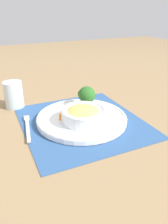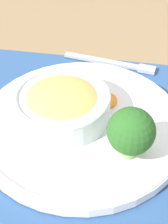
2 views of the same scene
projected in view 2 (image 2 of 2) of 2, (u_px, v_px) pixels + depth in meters
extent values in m
plane|color=#8C704C|center=(82.00, 131.00, 0.60)|extent=(4.00, 4.00, 0.00)
cube|color=#2D5184|center=(82.00, 130.00, 0.60)|extent=(0.43, 0.46, 0.00)
cylinder|color=white|center=(82.00, 125.00, 0.59)|extent=(0.32, 0.32, 0.02)
torus|color=white|center=(82.00, 122.00, 0.59)|extent=(0.32, 0.32, 0.01)
cylinder|color=silver|center=(62.00, 106.00, 0.58)|extent=(0.15, 0.15, 0.04)
torus|color=silver|center=(62.00, 96.00, 0.57)|extent=(0.15, 0.15, 0.01)
ellipsoid|color=#E0B75B|center=(62.00, 101.00, 0.58)|extent=(0.12, 0.12, 0.04)
cylinder|color=#84AD5B|center=(129.00, 149.00, 0.53)|extent=(0.02, 0.02, 0.02)
sphere|color=#286023|center=(131.00, 131.00, 0.50)|extent=(0.07, 0.07, 0.07)
sphere|color=#286023|center=(138.00, 120.00, 0.51)|extent=(0.03, 0.03, 0.03)
sphere|color=#286023|center=(126.00, 138.00, 0.49)|extent=(0.03, 0.03, 0.03)
cylinder|color=orange|center=(105.00, 101.00, 0.62)|extent=(0.04, 0.04, 0.01)
cylinder|color=orange|center=(93.00, 97.00, 0.63)|extent=(0.04, 0.04, 0.01)
cube|color=#B7B7BC|center=(108.00, 62.00, 0.73)|extent=(0.04, 0.18, 0.01)
cube|color=#B7B7BC|center=(147.00, 69.00, 0.72)|extent=(0.03, 0.04, 0.01)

